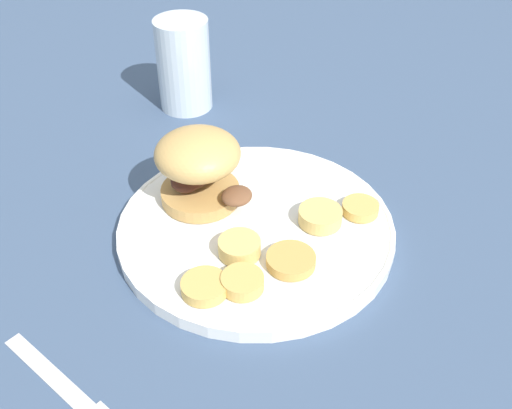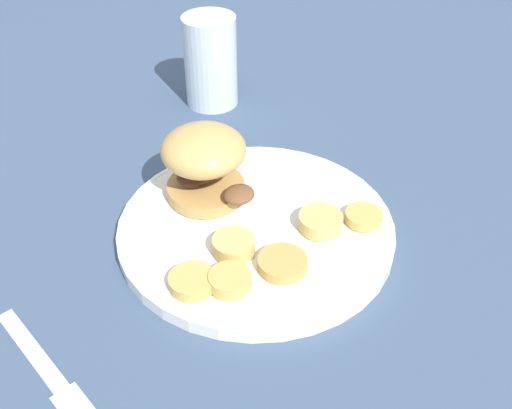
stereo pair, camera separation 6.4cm
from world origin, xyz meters
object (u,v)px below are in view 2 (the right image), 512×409
dinner_plate (256,227)px  drinking_glass (211,61)px  fork (47,369)px  sandwich (205,161)px

dinner_plate → drinking_glass: drinking_glass is taller
dinner_plate → fork: (0.26, 0.01, -0.01)m
dinner_plate → sandwich: size_ratio=2.64×
fork → drinking_glass: size_ratio=1.28×
fork → drinking_glass: 0.50m
dinner_plate → sandwich: bearing=-84.2°
sandwich → dinner_plate: bearing=95.8°
dinner_plate → fork: 0.26m
sandwich → fork: size_ratio=0.69×
sandwich → fork: 0.27m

